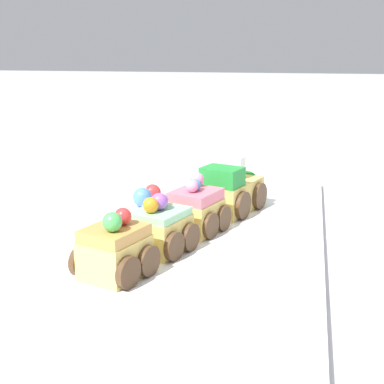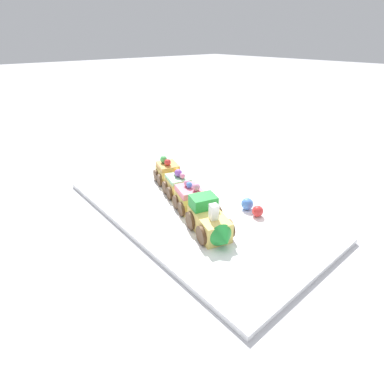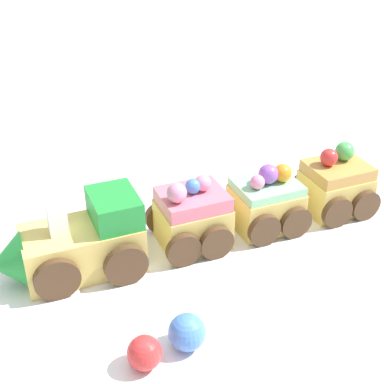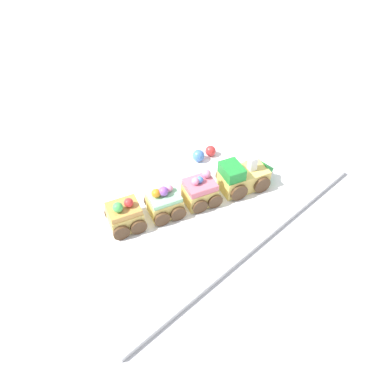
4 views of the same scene
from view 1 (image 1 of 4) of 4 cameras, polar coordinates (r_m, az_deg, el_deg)
name	(u,v)px [view 1 (image 1 of 4)]	position (r m, az deg, el deg)	size (l,w,h in m)	color
ground_plane	(188,239)	(0.70, -0.48, -5.09)	(10.00, 10.00, 0.00)	#B2B2B7
display_board	(188,235)	(0.70, -0.48, -4.63)	(0.64, 0.35, 0.01)	white
cake_train_locomotive	(234,191)	(0.79, 4.52, 0.09)	(0.14, 0.10, 0.08)	#EACC66
cake_car_strawberry	(196,210)	(0.69, 0.47, -1.91)	(0.09, 0.09, 0.07)	#EACC66
cake_car_mint	(160,229)	(0.63, -3.42, -4.00)	(0.09, 0.09, 0.07)	#EACC66
cake_car_caramel	(115,251)	(0.56, -8.20, -6.28)	(0.09, 0.09, 0.07)	#EACC66
gumball_red	(153,192)	(0.84, -4.21, -0.05)	(0.03, 0.03, 0.03)	red
gumball_blue	(142,197)	(0.80, -5.32, -0.57)	(0.03, 0.03, 0.03)	#4C84E0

